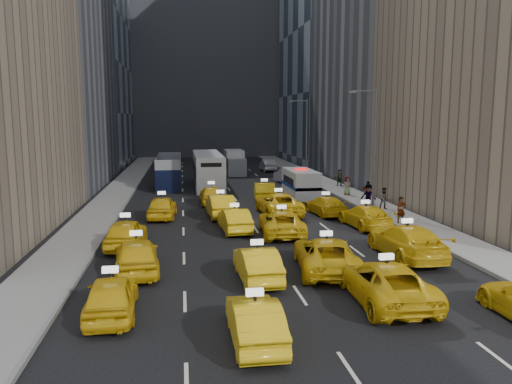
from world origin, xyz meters
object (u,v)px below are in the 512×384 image
Objects in this scene: taxi_1 at (255,320)px; box_truck at (235,162)px; taxi_2 at (385,282)px; nypd_van at (301,184)px; city_bus at (208,170)px; pedestrian_0 at (401,210)px; double_decker at (169,171)px; taxi_0 at (111,296)px.

box_truck is at bearing -95.68° from taxi_1.
taxi_2 is 25.81m from nypd_van.
city_bus reaches higher than box_truck.
pedestrian_0 is at bearing -58.93° from city_bus.
double_decker reaches higher than taxi_2.
box_truck is 3.90× the size of pedestrian_0.
taxi_1 is at bearing -81.83° from double_decker.
taxi_0 is at bearing -145.08° from pedestrian_0.
box_truck is at bearing 54.31° from double_decker.
double_decker is 0.82× the size of city_bus.
pedestrian_0 is at bearing -80.09° from nypd_van.
city_bus is 7.58× the size of pedestrian_0.
taxi_0 is 10.11m from taxi_2.
pedestrian_0 is at bearing -114.95° from taxi_2.
pedestrian_0 reaches higher than taxi_0.
taxi_2 is (5.41, 2.69, 0.08)m from taxi_1.
double_decker is 26.57m from pedestrian_0.
city_bus is (0.45, 36.68, 0.96)m from taxi_1.
taxi_1 is 37.39m from double_decker.
taxi_2 is (10.11, -0.11, 0.04)m from taxi_0.
taxi_2 is at bearing 177.17° from taxi_0.
pedestrian_0 is (7.56, -31.46, -0.44)m from box_truck.
taxi_2 is 0.52× the size of double_decker.
city_bus is at bearing 115.84° from pedestrian_0.
taxi_0 is 5.47m from taxi_1.
box_truck is at bearing 100.91° from pedestrian_0.
taxi_1 is 0.63× the size of box_truck.
nypd_van is (2.87, 25.65, 0.38)m from taxi_2.
taxi_2 is 3.22× the size of pedestrian_0.
nypd_van is at bearing -94.54° from taxi_2.
pedestrian_0 is (6.50, 12.86, 0.24)m from taxi_2.
double_decker is (-3.46, 37.22, 0.82)m from taxi_1.
pedestrian_0 is (3.62, -12.79, -0.14)m from nypd_van.
pedestrian_0 is (11.45, -21.14, -0.65)m from city_bus.
taxi_1 is at bearing -88.08° from city_bus.
double_decker reaches higher than pedestrian_0.
nypd_van is 3.56× the size of pedestrian_0.
taxi_0 is 45.13m from box_truck.
taxi_0 is at bearing -122.86° from nypd_van.
nypd_van reaches higher than pedestrian_0.
nypd_van reaches higher than taxi_2.
city_bus is at bearing -4.93° from double_decker.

